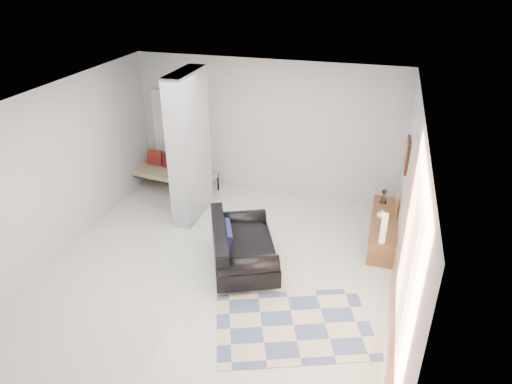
# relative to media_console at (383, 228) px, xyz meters

# --- Properties ---
(floor) EXTENTS (6.00, 6.00, 0.00)m
(floor) POSITION_rel_media_console_xyz_m (-2.52, -1.70, -0.20)
(floor) COLOR beige
(floor) RESTS_ON ground
(ceiling) EXTENTS (6.00, 6.00, 0.00)m
(ceiling) POSITION_rel_media_console_xyz_m (-2.52, -1.70, 2.60)
(ceiling) COLOR white
(ceiling) RESTS_ON wall_back
(wall_back) EXTENTS (6.00, 0.00, 6.00)m
(wall_back) POSITION_rel_media_console_xyz_m (-2.52, 1.30, 1.20)
(wall_back) COLOR silver
(wall_back) RESTS_ON ground
(wall_front) EXTENTS (6.00, 0.00, 6.00)m
(wall_front) POSITION_rel_media_console_xyz_m (-2.52, -4.70, 1.20)
(wall_front) COLOR silver
(wall_front) RESTS_ON ground
(wall_left) EXTENTS (0.00, 6.00, 6.00)m
(wall_left) POSITION_rel_media_console_xyz_m (-5.27, -1.70, 1.20)
(wall_left) COLOR silver
(wall_left) RESTS_ON ground
(wall_right) EXTENTS (0.00, 6.00, 6.00)m
(wall_right) POSITION_rel_media_console_xyz_m (0.23, -1.70, 1.20)
(wall_right) COLOR silver
(wall_right) RESTS_ON ground
(partition_column) EXTENTS (0.35, 1.20, 2.80)m
(partition_column) POSITION_rel_media_console_xyz_m (-3.62, -0.10, 1.20)
(partition_column) COLOR #A7ABAE
(partition_column) RESTS_ON floor
(hallway_door) EXTENTS (0.85, 0.06, 2.04)m
(hallway_door) POSITION_rel_media_console_xyz_m (-4.62, 1.26, 0.82)
(hallway_door) COLOR white
(hallway_door) RESTS_ON floor
(curtain) EXTENTS (0.00, 2.55, 2.55)m
(curtain) POSITION_rel_media_console_xyz_m (0.15, -2.85, 1.25)
(curtain) COLOR orange
(curtain) RESTS_ON wall_right
(wall_art) EXTENTS (0.04, 0.45, 0.55)m
(wall_art) POSITION_rel_media_console_xyz_m (0.20, -0.00, 1.45)
(wall_art) COLOR #371A0F
(wall_art) RESTS_ON wall_right
(media_console) EXTENTS (0.45, 1.82, 0.80)m
(media_console) POSITION_rel_media_console_xyz_m (0.00, 0.00, 0.00)
(media_console) COLOR brown
(media_console) RESTS_ON floor
(loveseat) EXTENTS (1.53, 1.88, 0.76)m
(loveseat) POSITION_rel_media_console_xyz_m (-2.22, -1.48, 0.15)
(loveseat) COLOR silver
(loveseat) RESTS_ON floor
(daybed) EXTENTS (1.86, 0.98, 0.77)m
(daybed) POSITION_rel_media_console_xyz_m (-4.44, 0.78, 0.21)
(daybed) COLOR black
(daybed) RESTS_ON floor
(area_rug) EXTENTS (2.48, 2.07, 0.01)m
(area_rug) POSITION_rel_media_console_xyz_m (-1.08, -2.60, -0.20)
(area_rug) COLOR beige
(area_rug) RESTS_ON floor
(cylinder_lamp) EXTENTS (0.10, 0.10, 0.53)m
(cylinder_lamp) POSITION_rel_media_console_xyz_m (-0.02, -0.77, 0.46)
(cylinder_lamp) COLOR white
(cylinder_lamp) RESTS_ON media_console
(bronze_figurine) EXTENTS (0.15, 0.15, 0.27)m
(bronze_figurine) POSITION_rel_media_console_xyz_m (-0.05, 0.62, 0.33)
(bronze_figurine) COLOR black
(bronze_figurine) RESTS_ON media_console
(vase) EXTENTS (0.21, 0.21, 0.19)m
(vase) POSITION_rel_media_console_xyz_m (-0.05, 0.00, 0.29)
(vase) COLOR white
(vase) RESTS_ON media_console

